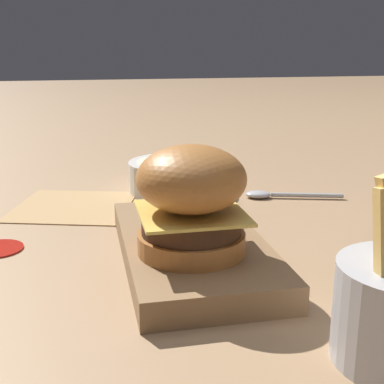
# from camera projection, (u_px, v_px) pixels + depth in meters

# --- Properties ---
(ground_plane) EXTENTS (6.00, 6.00, 0.00)m
(ground_plane) POSITION_uv_depth(u_px,v_px,m) (187.00, 269.00, 0.56)
(ground_plane) COLOR #9E7A56
(serving_board) EXTENTS (0.28, 0.15, 0.03)m
(serving_board) POSITION_uv_depth(u_px,v_px,m) (192.00, 249.00, 0.58)
(serving_board) COLOR olive
(serving_board) RESTS_ON ground_plane
(burger) EXTENTS (0.11, 0.11, 0.11)m
(burger) POSITION_uv_depth(u_px,v_px,m) (193.00, 199.00, 0.52)
(burger) COLOR #AD6B33
(burger) RESTS_ON serving_board
(side_bowl) EXTENTS (0.14, 0.14, 0.05)m
(side_bowl) POSITION_uv_depth(u_px,v_px,m) (174.00, 175.00, 0.85)
(side_bowl) COLOR silver
(side_bowl) RESTS_ON ground_plane
(spoon) EXTENTS (0.06, 0.15, 0.01)m
(spoon) POSITION_uv_depth(u_px,v_px,m) (274.00, 195.00, 0.82)
(spoon) COLOR #B2B2B7
(spoon) RESTS_ON ground_plane
(parchment_square) EXTENTS (0.20, 0.20, 0.00)m
(parchment_square) POSITION_uv_depth(u_px,v_px,m) (73.00, 206.00, 0.77)
(parchment_square) COLOR tan
(parchment_square) RESTS_ON ground_plane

